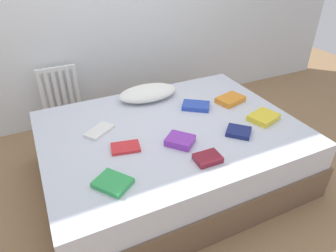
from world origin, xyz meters
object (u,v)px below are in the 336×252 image
radiator (60,94)px  textbook_navy (239,132)px  pillow (148,93)px  textbook_orange (230,100)px  textbook_red (125,147)px  bed (171,153)px  textbook_maroon (208,158)px  textbook_white (99,131)px  textbook_purple (180,140)px  textbook_yellow (264,117)px  textbook_green (113,183)px  textbook_blue (196,106)px

radiator → textbook_navy: size_ratio=3.25×
pillow → textbook_orange: pillow is taller
pillow → textbook_orange: 0.75m
textbook_orange → textbook_red: bearing=179.3°
bed → textbook_navy: textbook_navy is taller
bed → textbook_maroon: 0.56m
textbook_red → textbook_orange: bearing=25.8°
textbook_white → textbook_red: (0.11, -0.29, 0.00)m
textbook_white → radiator: bearing=62.9°
radiator → textbook_purple: bearing=-66.2°
textbook_yellow → textbook_green: bearing=171.6°
pillow → textbook_orange: size_ratio=2.25×
bed → textbook_purple: (-0.04, -0.23, 0.28)m
radiator → textbook_green: bearing=-87.5°
textbook_red → textbook_maroon: textbook_maroon is taller
textbook_purple → textbook_white: (-0.48, 0.40, -0.01)m
textbook_red → textbook_navy: 0.85m
textbook_green → textbook_blue: bearing=87.7°
textbook_purple → textbook_maroon: size_ratio=1.10×
radiator → pillow: radiator is taller
textbook_navy → textbook_blue: bearing=145.4°
textbook_orange → textbook_red: size_ratio=1.21×
radiator → textbook_orange: (1.34, -1.05, 0.12)m
bed → pillow: bearing=87.0°
textbook_orange → textbook_navy: textbook_orange is taller
radiator → textbook_red: 1.35m
textbook_blue → textbook_purple: 0.56m
bed → textbook_green: 0.79m
pillow → textbook_maroon: bearing=-89.6°
textbook_orange → textbook_maroon: (-0.63, -0.63, -0.00)m
bed → textbook_blue: size_ratio=8.70×
bed → textbook_navy: bearing=-36.0°
textbook_blue → textbook_maroon: 0.73m
pillow → textbook_maroon: pillow is taller
textbook_white → textbook_green: (-0.08, -0.60, 0.00)m
textbook_orange → textbook_navy: bearing=-133.3°
textbook_purple → textbook_navy: 0.46m
pillow → textbook_red: size_ratio=2.72×
radiator → textbook_maroon: 1.83m
pillow → textbook_green: 1.15m
textbook_blue → textbook_white: (-0.85, -0.02, -0.01)m
textbook_blue → textbook_red: bearing=-122.1°
textbook_blue → textbook_orange: bearing=29.2°
textbook_white → textbook_maroon: (0.56, -0.65, 0.01)m
textbook_blue → textbook_green: 1.12m
textbook_white → textbook_purple: bearing=-74.6°
textbook_purple → textbook_navy: size_ratio=1.07×
textbook_navy → textbook_yellow: size_ratio=0.78×
textbook_orange → textbook_purple: (-0.70, -0.38, 0.00)m
textbook_purple → pillow: bearing=134.0°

